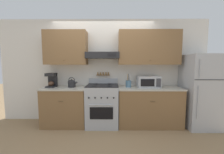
% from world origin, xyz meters
% --- Properties ---
extents(ground_plane, '(16.00, 16.00, 0.00)m').
position_xyz_m(ground_plane, '(0.00, 0.00, 0.00)').
color(ground_plane, '#937551').
extents(wall_back, '(5.20, 0.46, 2.55)m').
position_xyz_m(wall_back, '(0.11, 0.59, 1.49)').
color(wall_back, silver).
rests_on(wall_back, ground_plane).
extents(counter_left, '(1.01, 0.64, 0.90)m').
position_xyz_m(counter_left, '(-0.88, 0.32, 0.45)').
color(counter_left, brown).
rests_on(counter_left, ground_plane).
extents(counter_right, '(1.46, 0.64, 0.90)m').
position_xyz_m(counter_right, '(1.10, 0.32, 0.45)').
color(counter_right, brown).
rests_on(counter_right, ground_plane).
extents(stove_range, '(0.73, 0.67, 1.08)m').
position_xyz_m(stove_range, '(0.00, 0.31, 0.48)').
color(stove_range, '#ADAFB5').
rests_on(stove_range, ground_plane).
extents(refrigerator, '(0.74, 0.73, 1.66)m').
position_xyz_m(refrigerator, '(2.27, 0.27, 0.83)').
color(refrigerator, '#ADAFB5').
rests_on(refrigerator, ground_plane).
extents(tea_kettle, '(0.22, 0.17, 0.24)m').
position_xyz_m(tea_kettle, '(-0.73, 0.36, 0.99)').
color(tea_kettle, '#232326').
rests_on(tea_kettle, counter_left).
extents(coffee_maker, '(0.20, 0.25, 0.33)m').
position_xyz_m(coffee_maker, '(-1.22, 0.39, 1.07)').
color(coffee_maker, black).
rests_on(coffee_maker, counter_left).
extents(microwave, '(0.51, 0.38, 0.26)m').
position_xyz_m(microwave, '(1.08, 0.38, 1.03)').
color(microwave, '#ADAFB5').
rests_on(microwave, counter_right).
extents(utensil_crock, '(0.13, 0.13, 0.31)m').
position_xyz_m(utensil_crock, '(0.61, 0.36, 0.98)').
color(utensil_crock, slate).
rests_on(utensil_crock, counter_right).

